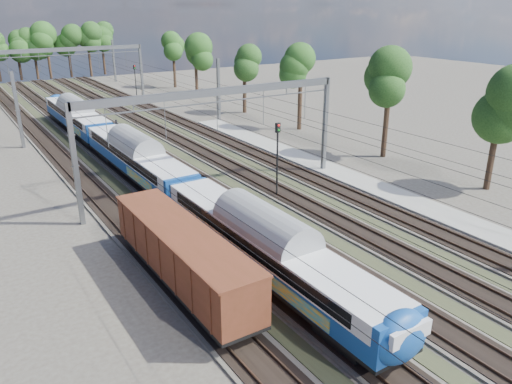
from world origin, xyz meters
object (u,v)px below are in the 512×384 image
worker (117,126)px  signal_far (135,78)px  freight_boxcar (182,254)px  signal_near (277,151)px  emu_train (137,154)px

worker → signal_far: bearing=-48.9°
freight_boxcar → signal_near: signal_near is taller
freight_boxcar → worker: bearing=77.2°
freight_boxcar → worker: size_ratio=8.39×
emu_train → signal_near: size_ratio=10.06×
emu_train → freight_boxcar: size_ratio=4.65×
emu_train → signal_far: signal_far is taller
emu_train → worker: (4.32, 19.45, -1.78)m
emu_train → freight_boxcar: emu_train is taller
signal_far → worker: bearing=-141.1°
signal_near → signal_far: signal_near is taller
freight_boxcar → worker: (8.82, 38.66, -1.34)m
emu_train → signal_far: size_ratio=11.01×
freight_boxcar → signal_near: (12.77, 8.96, 1.86)m
signal_near → signal_far: bearing=72.1°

